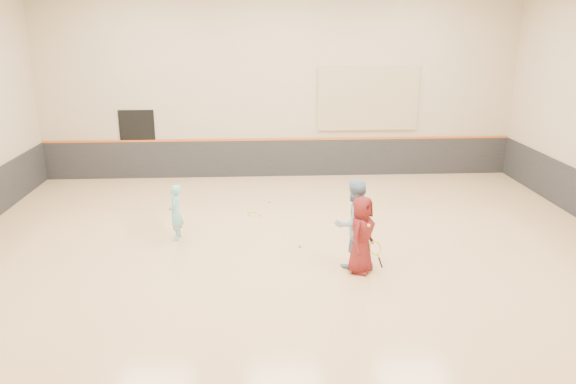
{
  "coord_description": "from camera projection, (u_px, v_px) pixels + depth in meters",
  "views": [
    {
      "loc": [
        -0.74,
        -11.71,
        4.85
      ],
      "look_at": [
        -0.06,
        0.4,
        1.15
      ],
      "focal_mm": 35.0,
      "sensor_mm": 36.0,
      "label": 1
    }
  ],
  "objects": [
    {
      "name": "spare_racket",
      "position": [
        253.0,
        213.0,
        14.68
      ],
      "size": [
        0.68,
        0.68,
        0.1
      ],
      "primitive_type": null,
      "color": "#BBD82F",
      "rests_on": "floor"
    },
    {
      "name": "doorway",
      "position": [
        138.0,
        145.0,
        17.78
      ],
      "size": [
        1.1,
        0.05,
        2.2
      ],
      "primitive_type": "cube",
      "color": "black",
      "rests_on": "floor"
    },
    {
      "name": "ball_under_racket",
      "position": [
        300.0,
        246.0,
        12.54
      ],
      "size": [
        0.07,
        0.07,
        0.07
      ],
      "primitive_type": "sphere",
      "color": "#B2CF30",
      "rests_on": "floor"
    },
    {
      "name": "room",
      "position": [
        292.0,
        212.0,
        12.4
      ],
      "size": [
        15.04,
        12.04,
        6.22
      ],
      "color": "tan",
      "rests_on": "ground"
    },
    {
      "name": "held_racket",
      "position": [
        376.0,
        248.0,
        11.12
      ],
      "size": [
        0.36,
        0.36,
        0.6
      ],
      "primitive_type": null,
      "color": "#ADBE29",
      "rests_on": "instructor"
    },
    {
      "name": "instructor",
      "position": [
        354.0,
        224.0,
        11.34
      ],
      "size": [
        1.1,
        0.99,
        1.85
      ],
      "primitive_type": "imported",
      "rotation": [
        0.0,
        0.0,
        3.54
      ],
      "color": "#7D9DC1",
      "rests_on": "floor"
    },
    {
      "name": "girl",
      "position": [
        176.0,
        212.0,
        12.87
      ],
      "size": [
        0.34,
        0.5,
        1.3
      ],
      "primitive_type": "imported",
      "rotation": [
        0.0,
        0.0,
        -1.64
      ],
      "color": "#7AD4CF",
      "rests_on": "floor"
    },
    {
      "name": "young_man",
      "position": [
        361.0,
        235.0,
        11.13
      ],
      "size": [
        0.85,
        0.93,
        1.59
      ],
      "primitive_type": "imported",
      "rotation": [
        0.0,
        0.0,
        1.0
      ],
      "color": "maroon",
      "rests_on": "floor"
    },
    {
      "name": "wainscot_back",
      "position": [
        280.0,
        158.0,
        18.16
      ],
      "size": [
        14.9,
        0.04,
        1.2
      ],
      "primitive_type": "cube",
      "color": "#232326",
      "rests_on": "floor"
    },
    {
      "name": "accent_stripe",
      "position": [
        280.0,
        139.0,
        17.97
      ],
      "size": [
        14.9,
        0.03,
        0.06
      ],
      "primitive_type": "cube",
      "color": "#D85914",
      "rests_on": "wall_back"
    },
    {
      "name": "acoustic_panel",
      "position": [
        368.0,
        99.0,
        17.74
      ],
      "size": [
        3.2,
        0.08,
        2.0
      ],
      "primitive_type": "cube",
      "color": "tan",
      "rests_on": "wall_back"
    },
    {
      "name": "ball_in_hand",
      "position": [
        369.0,
        225.0,
        10.82
      ],
      "size": [
        0.07,
        0.07,
        0.07
      ],
      "primitive_type": "sphere",
      "color": "yellow",
      "rests_on": "young_man"
    },
    {
      "name": "ball_beside_spare",
      "position": [
        270.0,
        201.0,
        15.63
      ],
      "size": [
        0.07,
        0.07,
        0.07
      ],
      "primitive_type": "sphere",
      "color": "yellow",
      "rests_on": "floor"
    }
  ]
}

